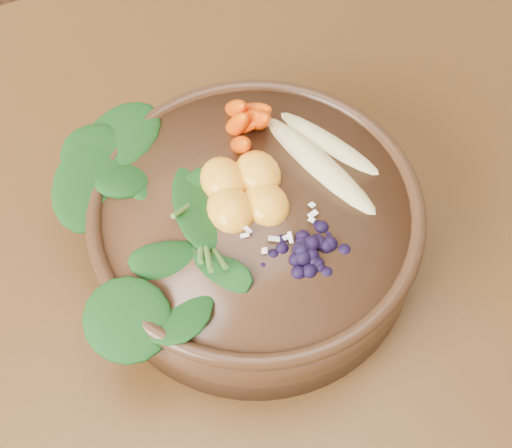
% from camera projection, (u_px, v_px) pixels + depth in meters
% --- Properties ---
extents(dining_table, '(1.60, 0.90, 0.75)m').
position_uv_depth(dining_table, '(181.00, 392.00, 0.64)').
color(dining_table, '#331C0C').
rests_on(dining_table, ground).
extents(stoneware_bowl, '(0.32, 0.32, 0.07)m').
position_uv_depth(stoneware_bowl, '(256.00, 230.00, 0.58)').
color(stoneware_bowl, '#3E2616').
rests_on(stoneware_bowl, dining_table).
extents(kale_heap, '(0.21, 0.19, 0.04)m').
position_uv_depth(kale_heap, '(169.00, 176.00, 0.54)').
color(kale_heap, '#174316').
rests_on(kale_heap, stoneware_bowl).
extents(carrot_cluster, '(0.07, 0.07, 0.07)m').
position_uv_depth(carrot_cluster, '(243.00, 93.00, 0.56)').
color(carrot_cluster, '#FE4600').
rests_on(carrot_cluster, stoneware_bowl).
extents(banana_halves, '(0.09, 0.15, 0.03)m').
position_uv_depth(banana_halves, '(325.00, 144.00, 0.57)').
color(banana_halves, '#E0CC84').
rests_on(banana_halves, stoneware_bowl).
extents(mandarin_cluster, '(0.10, 0.10, 0.03)m').
position_uv_depth(mandarin_cluster, '(244.00, 182.00, 0.55)').
color(mandarin_cluster, orange).
rests_on(mandarin_cluster, stoneware_bowl).
extents(blueberry_pile, '(0.14, 0.12, 0.04)m').
position_uv_depth(blueberry_pile, '(307.00, 239.00, 0.52)').
color(blueberry_pile, black).
rests_on(blueberry_pile, stoneware_bowl).
extents(coconut_flakes, '(0.10, 0.08, 0.01)m').
position_uv_depth(coconut_flakes, '(273.00, 218.00, 0.54)').
color(coconut_flakes, white).
rests_on(coconut_flakes, stoneware_bowl).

